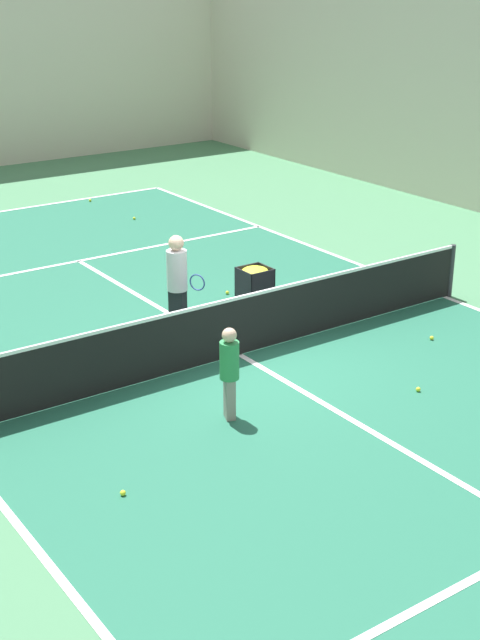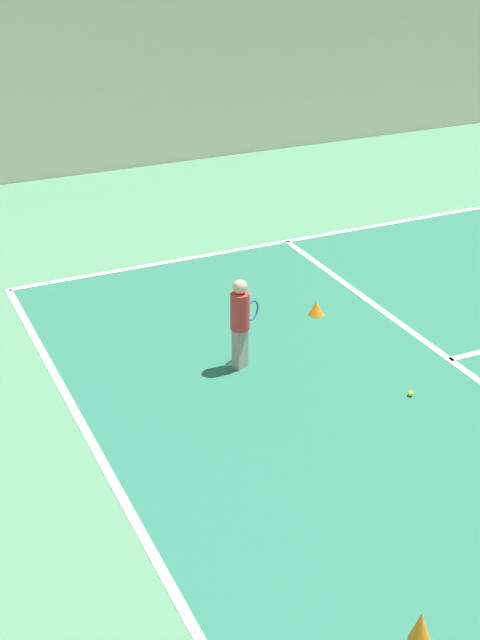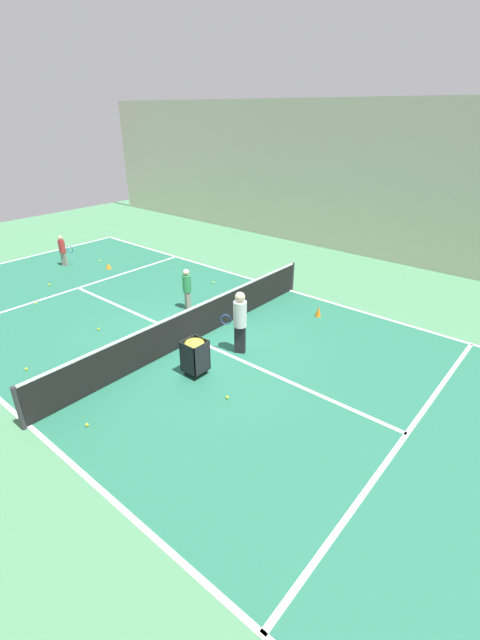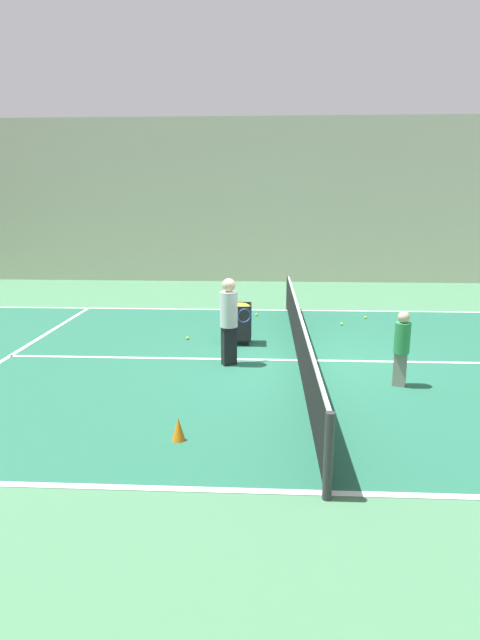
# 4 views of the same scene
# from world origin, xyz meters

# --- Properties ---
(ground_plane) EXTENTS (35.82, 35.82, 0.00)m
(ground_plane) POSITION_xyz_m (0.00, 0.00, 0.00)
(ground_plane) COLOR #477F56
(court_playing_area) EXTENTS (9.24, 21.30, 0.00)m
(court_playing_area) POSITION_xyz_m (0.00, 0.00, 0.00)
(court_playing_area) COLOR #23664C
(court_playing_area) RESTS_ON ground
(line_baseline_near) EXTENTS (9.24, 0.10, 0.00)m
(line_baseline_near) POSITION_xyz_m (0.00, -10.65, 0.01)
(line_baseline_near) COLOR white
(line_baseline_near) RESTS_ON ground
(line_sideline_left) EXTENTS (0.10, 21.30, 0.00)m
(line_sideline_left) POSITION_xyz_m (-4.62, 0.00, 0.01)
(line_sideline_left) COLOR white
(line_sideline_left) RESTS_ON ground
(line_sideline_right) EXTENTS (0.10, 21.30, 0.00)m
(line_sideline_right) POSITION_xyz_m (4.62, 0.00, 0.01)
(line_sideline_right) COLOR white
(line_sideline_right) RESTS_ON ground
(line_service_near) EXTENTS (9.24, 0.10, 0.00)m
(line_service_near) POSITION_xyz_m (0.00, -5.86, 0.01)
(line_service_near) COLOR white
(line_service_near) RESTS_ON ground
(line_service_far) EXTENTS (9.24, 0.10, 0.00)m
(line_service_far) POSITION_xyz_m (0.00, 5.86, 0.01)
(line_service_far) COLOR white
(line_service_far) RESTS_ON ground
(line_centre_service) EXTENTS (0.10, 11.71, 0.00)m
(line_centre_service) POSITION_xyz_m (0.00, 0.00, 0.01)
(line_centre_service) COLOR white
(line_centre_service) RESTS_ON ground
(hall_enclosure_left) EXTENTS (0.15, 32.12, 6.08)m
(hall_enclosure_left) POSITION_xyz_m (-9.96, 0.00, 3.04)
(hall_enclosure_left) COLOR beige
(hall_enclosure_left) RESTS_ON ground
(tennis_net) EXTENTS (9.54, 0.10, 0.99)m
(tennis_net) POSITION_xyz_m (0.00, 0.00, 0.51)
(tennis_net) COLOR #2D2D33
(tennis_net) RESTS_ON ground
(player_near_baseline) EXTENTS (0.42, 0.55, 1.23)m
(player_near_baseline) POSITION_xyz_m (-0.99, -8.42, 0.70)
(player_near_baseline) COLOR gray
(player_near_baseline) RESTS_ON ground
(coach_at_net) EXTENTS (0.52, 0.64, 1.68)m
(coach_at_net) POSITION_xyz_m (-0.31, 1.35, 0.96)
(coach_at_net) COLOR black
(coach_at_net) RESTS_ON ground
(child_midcourt) EXTENTS (0.34, 0.34, 1.31)m
(child_midcourt) POSITION_xyz_m (-1.31, -1.63, 0.75)
(child_midcourt) COLOR gray
(child_midcourt) RESTS_ON ground
(ball_cart) EXTENTS (0.51, 0.49, 0.91)m
(ball_cart) POSITION_xyz_m (1.16, 1.21, 0.63)
(ball_cart) COLOR black
(ball_cart) RESTS_ON ground
(training_cone_0) EXTENTS (0.18, 0.18, 0.32)m
(training_cone_0) POSITION_xyz_m (-3.47, 1.80, 0.16)
(training_cone_0) COLOR orange
(training_cone_0) RESTS_ON ground
(training_cone_1) EXTENTS (0.23, 0.23, 0.20)m
(training_cone_1) POSITION_xyz_m (-1.91, -6.79, 0.10)
(training_cone_1) COLOR orange
(training_cone_1) RESTS_ON ground
(tennis_ball_0) EXTENTS (0.07, 0.07, 0.07)m
(tennis_ball_0) POSITION_xyz_m (-3.40, -2.51, 0.04)
(tennis_ball_0) COLOR yellow
(tennis_ball_0) RESTS_ON ground
(tennis_ball_1) EXTENTS (0.07, 0.07, 0.07)m
(tennis_ball_1) POSITION_xyz_m (1.64, -5.66, 0.04)
(tennis_ball_1) COLOR yellow
(tennis_ball_1) RESTS_ON ground
(tennis_ball_4) EXTENTS (0.07, 0.07, 0.07)m
(tennis_ball_4) POSITION_xyz_m (1.40, 2.43, 0.04)
(tennis_ball_4) COLOR yellow
(tennis_ball_4) RESTS_ON ground
(tennis_ball_5) EXTENTS (0.07, 0.07, 0.07)m
(tennis_ball_5) POSITION_xyz_m (2.93, -1.29, 0.04)
(tennis_ball_5) COLOR yellow
(tennis_ball_5) RESTS_ON ground
(tennis_ball_6) EXTENTS (0.07, 0.07, 0.07)m
(tennis_ball_6) POSITION_xyz_m (-2.15, -7.77, 0.04)
(tennis_ball_6) COLOR yellow
(tennis_ball_6) RESTS_ON ground
(tennis_ball_7) EXTENTS (0.07, 0.07, 0.07)m
(tennis_ball_7) POSITION_xyz_m (0.54, -6.84, 0.04)
(tennis_ball_7) COLOR yellow
(tennis_ball_7) RESTS_ON ground
(tennis_ball_9) EXTENTS (0.07, 0.07, 0.07)m
(tennis_ball_9) POSITION_xyz_m (3.69, -2.04, 0.04)
(tennis_ball_9) COLOR yellow
(tennis_ball_9) RESTS_ON ground
(tennis_ball_10) EXTENTS (0.07, 0.07, 0.07)m
(tennis_ball_10) POSITION_xyz_m (3.88, 0.89, 0.04)
(tennis_ball_10) COLOR yellow
(tennis_ball_10) RESTS_ON ground
(tennis_ball_11) EXTENTS (0.07, 0.07, 0.07)m
(tennis_ball_11) POSITION_xyz_m (1.36, -2.53, 0.04)
(tennis_ball_11) COLOR yellow
(tennis_ball_11) RESTS_ON ground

